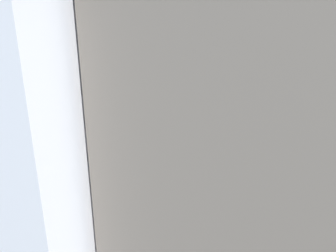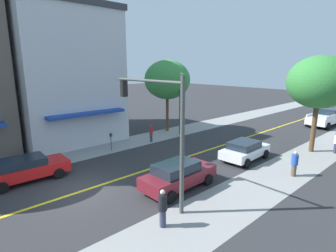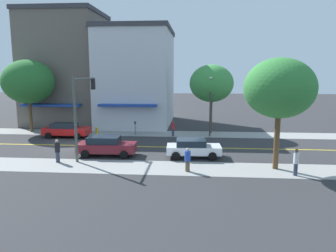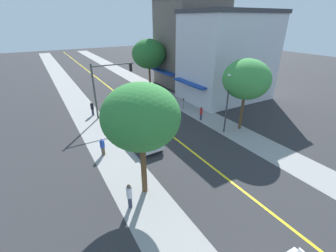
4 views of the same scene
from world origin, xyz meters
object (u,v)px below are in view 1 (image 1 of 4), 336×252
at_px(maroon_sedan_right_curb, 218,131).
at_px(white_sedan_right_curb, 157,120).
at_px(traffic_light_mast, 239,96).
at_px(street_lamp, 85,108).
at_px(pedestrian_blue_shirt, 177,112).
at_px(white_pickup_truck, 50,100).
at_px(pedestrian_black_shirt, 256,129).
at_px(pedestrian_red_shirt, 123,149).
at_px(pedestrian_white_shirt, 130,103).
at_px(street_tree_left_far, 62,94).
at_px(parking_meter, 164,160).
at_px(red_sedan_left_curb, 262,175).
at_px(fire_hydrant, 215,181).
at_px(street_tree_left_near, 128,69).

relative_size(maroon_sedan_right_curb, white_sedan_right_curb, 1.09).
distance_m(traffic_light_mast, street_lamp, 13.46).
xyz_separation_m(maroon_sedan_right_curb, pedestrian_blue_shirt, (3.62, 6.48, 0.03)).
relative_size(white_pickup_truck, pedestrian_black_shirt, 3.30).
bearing_deg(street_lamp, pedestrian_red_shirt, -88.16).
relative_size(white_sedan_right_curb, pedestrian_white_shirt, 2.43).
relative_size(street_lamp, pedestrian_blue_shirt, 3.76).
bearing_deg(street_tree_left_far, pedestrian_black_shirt, -42.80).
distance_m(white_pickup_truck, pedestrian_blue_shirt, 17.49).
relative_size(parking_meter, white_pickup_truck, 0.25).
bearing_deg(pedestrian_black_shirt, street_tree_left_far, -34.06).
bearing_deg(pedestrian_white_shirt, street_lamp, 148.69).
bearing_deg(pedestrian_white_shirt, pedestrian_blue_shirt, -145.44).
distance_m(street_lamp, pedestrian_white_shirt, 13.56).
bearing_deg(pedestrian_white_shirt, pedestrian_red_shirt, 162.35).
bearing_deg(pedestrian_black_shirt, street_lamp, -38.71).
height_order(red_sedan_left_curb, white_sedan_right_curb, red_sedan_left_curb).
relative_size(street_tree_left_far, red_sedan_left_curb, 1.58).
xyz_separation_m(street_lamp, white_pickup_truck, (8.31, 15.10, -2.83)).
relative_size(traffic_light_mast, pedestrian_red_shirt, 4.00).
xyz_separation_m(white_pickup_truck, pedestrian_black_shirt, (2.26, -26.61, -0.04)).
distance_m(fire_hydrant, pedestrian_red_shirt, 8.09).
bearing_deg(street_tree_left_near, red_sedan_left_curb, -116.77).
bearing_deg(street_tree_left_far, white_pickup_truck, 55.23).
xyz_separation_m(fire_hydrant, traffic_light_mast, (8.91, 1.67, 3.92)).
xyz_separation_m(fire_hydrant, pedestrian_blue_shirt, (12.12, 9.84, 0.46)).
distance_m(street_lamp, white_pickup_truck, 17.47).
bearing_deg(pedestrian_white_shirt, white_pickup_truck, 58.42).
bearing_deg(fire_hydrant, pedestrian_white_shirt, 53.45).
distance_m(pedestrian_white_shirt, pedestrian_black_shirt, 16.51).
distance_m(pedestrian_blue_shirt, pedestrian_black_shirt, 9.63).
relative_size(red_sedan_left_curb, pedestrian_red_shirt, 2.91).
relative_size(street_lamp, pedestrian_white_shirt, 3.47).
bearing_deg(pedestrian_red_shirt, traffic_light_mast, 150.64).
height_order(fire_hydrant, white_pickup_truck, white_pickup_truck).
distance_m(street_tree_left_near, pedestrian_white_shirt, 4.86).
bearing_deg(pedestrian_white_shirt, white_sedan_right_curb, -174.26).
distance_m(street_lamp, maroon_sedan_right_curb, 12.29).
height_order(fire_hydrant, pedestrian_white_shirt, pedestrian_white_shirt).
height_order(parking_meter, pedestrian_white_shirt, pedestrian_white_shirt).
relative_size(traffic_light_mast, pedestrian_white_shirt, 3.64).
xyz_separation_m(street_tree_left_far, red_sedan_left_curb, (3.64, -14.60, -4.53)).
bearing_deg(maroon_sedan_right_curb, pedestrian_black_shirt, -146.00).
bearing_deg(street_tree_left_near, pedestrian_black_shirt, -91.18).
relative_size(traffic_light_mast, red_sedan_left_curb, 1.38).
xyz_separation_m(street_tree_left_far, street_lamp, (2.05, -0.17, -1.53)).
height_order(traffic_light_mast, white_pickup_truck, traffic_light_mast).
xyz_separation_m(maroon_sedan_right_curb, white_pickup_truck, (-0.09, 23.57, 0.13)).
relative_size(street_tree_left_far, street_lamp, 1.21).
relative_size(maroon_sedan_right_curb, pedestrian_blue_shirt, 2.86).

